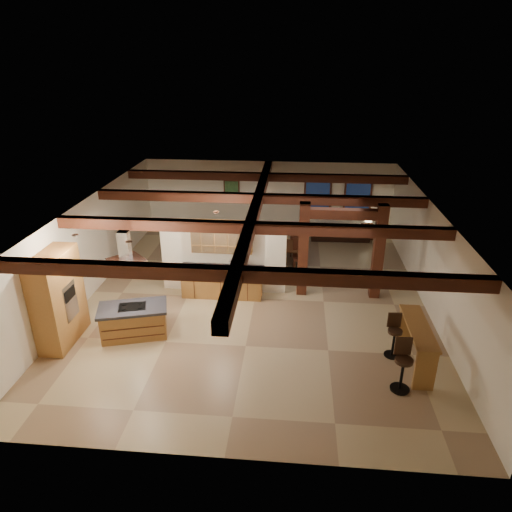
% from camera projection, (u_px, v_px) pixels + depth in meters
% --- Properties ---
extents(ground, '(12.00, 12.00, 0.00)m').
position_uv_depth(ground, '(255.00, 299.00, 13.78)').
color(ground, tan).
rests_on(ground, ground).
extents(room_walls, '(12.00, 12.00, 12.00)m').
position_uv_depth(room_walls, '(255.00, 244.00, 13.06)').
color(room_walls, white).
rests_on(room_walls, ground).
extents(ceiling_beams, '(10.00, 12.00, 0.28)m').
position_uv_depth(ceiling_beams, '(255.00, 211.00, 12.67)').
color(ceiling_beams, '#381C0E').
rests_on(ceiling_beams, room_walls).
extents(timber_posts, '(2.50, 0.30, 2.90)m').
position_uv_depth(timber_posts, '(341.00, 241.00, 13.32)').
color(timber_posts, '#381C0E').
rests_on(timber_posts, ground).
extents(partition_wall, '(3.80, 0.18, 2.20)m').
position_uv_depth(partition_wall, '(224.00, 257.00, 13.88)').
color(partition_wall, white).
rests_on(partition_wall, ground).
extents(pantry_cabinet, '(0.67, 1.60, 2.40)m').
position_uv_depth(pantry_cabinet, '(58.00, 299.00, 11.31)').
color(pantry_cabinet, '#9B6732').
rests_on(pantry_cabinet, ground).
extents(back_counter, '(2.50, 0.66, 0.94)m').
position_uv_depth(back_counter, '(222.00, 282.00, 13.77)').
color(back_counter, '#9B6732').
rests_on(back_counter, ground).
extents(upper_display_cabinet, '(1.80, 0.36, 0.95)m').
position_uv_depth(upper_display_cabinet, '(222.00, 237.00, 13.40)').
color(upper_display_cabinet, '#9B6732').
rests_on(upper_display_cabinet, partition_wall).
extents(range_hood, '(1.10, 1.10, 1.40)m').
position_uv_depth(range_hood, '(128.00, 274.00, 11.27)').
color(range_hood, silver).
rests_on(range_hood, room_walls).
extents(back_windows, '(2.70, 0.07, 1.70)m').
position_uv_depth(back_windows, '(337.00, 198.00, 18.36)').
color(back_windows, '#381C0E').
rests_on(back_windows, room_walls).
extents(framed_art, '(0.65, 0.05, 0.85)m').
position_uv_depth(framed_art, '(232.00, 190.00, 18.63)').
color(framed_art, '#381C0E').
rests_on(framed_art, room_walls).
extents(recessed_cans, '(3.16, 2.46, 0.03)m').
position_uv_depth(recessed_cans, '(144.00, 229.00, 11.07)').
color(recessed_cans, silver).
rests_on(recessed_cans, room_walls).
extents(kitchen_island, '(1.92, 1.36, 0.86)m').
position_uv_depth(kitchen_island, '(134.00, 321.00, 11.81)').
color(kitchen_island, '#9B6732').
rests_on(kitchen_island, ground).
extents(dining_table, '(2.13, 1.45, 0.69)m').
position_uv_depth(dining_table, '(278.00, 253.00, 16.07)').
color(dining_table, '#3E200F').
rests_on(dining_table, ground).
extents(sofa, '(2.32, 0.95, 0.67)m').
position_uv_depth(sofa, '(340.00, 231.00, 18.20)').
color(sofa, black).
rests_on(sofa, ground).
extents(microwave, '(0.48, 0.42, 0.22)m').
position_uv_depth(microwave, '(238.00, 265.00, 13.50)').
color(microwave, silver).
rests_on(microwave, back_counter).
extents(bar_counter, '(0.50, 2.00, 1.05)m').
position_uv_depth(bar_counter, '(417.00, 339.00, 10.57)').
color(bar_counter, '#9B6732').
rests_on(bar_counter, ground).
extents(side_table, '(0.47, 0.47, 0.56)m').
position_uv_depth(side_table, '(367.00, 232.00, 18.25)').
color(side_table, '#381C0E').
rests_on(side_table, ground).
extents(table_lamp, '(0.29, 0.29, 0.34)m').
position_uv_depth(table_lamp, '(368.00, 219.00, 18.04)').
color(table_lamp, black).
rests_on(table_lamp, side_table).
extents(bar_stool_a, '(0.43, 0.43, 1.23)m').
position_uv_depth(bar_stool_a, '(403.00, 365.00, 9.81)').
color(bar_stool_a, black).
rests_on(bar_stool_a, ground).
extents(bar_stool_b, '(0.39, 0.39, 1.10)m').
position_uv_depth(bar_stool_b, '(394.00, 335.00, 10.97)').
color(bar_stool_b, black).
rests_on(bar_stool_b, ground).
extents(dining_chairs, '(1.90, 1.90, 1.12)m').
position_uv_depth(dining_chairs, '(278.00, 248.00, 15.98)').
color(dining_chairs, '#381C0E').
rests_on(dining_chairs, ground).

